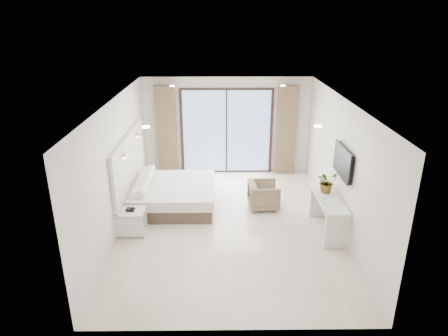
{
  "coord_description": "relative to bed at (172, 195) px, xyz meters",
  "views": [
    {
      "loc": [
        -0.18,
        -7.62,
        4.28
      ],
      "look_at": [
        -0.1,
        0.4,
        1.15
      ],
      "focal_mm": 32.0,
      "sensor_mm": 36.0,
      "label": 1
    }
  ],
  "objects": [
    {
      "name": "phone",
      "position": [
        -0.68,
        -1.27,
        0.27
      ],
      "size": [
        0.18,
        0.14,
        0.06
      ],
      "primitive_type": "cube",
      "rotation": [
        0.0,
        0.0,
        -0.08
      ],
      "color": "black",
      "rests_on": "nightstand"
    },
    {
      "name": "armchair",
      "position": [
        2.16,
        -0.1,
        0.06
      ],
      "size": [
        0.67,
        0.71,
        0.7
      ],
      "primitive_type": "imported",
      "rotation": [
        0.0,
        0.0,
        1.63
      ],
      "color": "#8E7C5D",
      "rests_on": "ground"
    },
    {
      "name": "bed",
      "position": [
        0.0,
        0.0,
        0.0
      ],
      "size": [
        1.96,
        1.87,
        0.69
      ],
      "color": "brown",
      "rests_on": "ground"
    },
    {
      "name": "ground",
      "position": [
        1.33,
        -0.9,
        -0.29
      ],
      "size": [
        6.2,
        6.2,
        0.0
      ],
      "primitive_type": "plane",
      "color": "beige",
      "rests_on": "ground"
    },
    {
      "name": "nightstand",
      "position": [
        -0.69,
        -1.27,
        -0.02
      ],
      "size": [
        0.58,
        0.48,
        0.53
      ],
      "rotation": [
        0.0,
        0.0,
        0.01
      ],
      "color": "silver",
      "rests_on": "ground"
    },
    {
      "name": "room_shell",
      "position": [
        1.13,
        -0.06,
        1.29
      ],
      "size": [
        4.62,
        6.22,
        2.72
      ],
      "color": "silver",
      "rests_on": "ground"
    },
    {
      "name": "plant",
      "position": [
        3.37,
        -0.91,
        0.66
      ],
      "size": [
        0.58,
        0.6,
        0.37
      ],
      "primitive_type": "imported",
      "rotation": [
        0.0,
        0.0,
        0.42
      ],
      "color": "#33662D",
      "rests_on": "console_desk"
    },
    {
      "name": "console_desk",
      "position": [
        3.37,
        -1.2,
        0.27
      ],
      "size": [
        0.46,
        1.48,
        0.77
      ],
      "color": "silver",
      "rests_on": "ground"
    }
  ]
}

